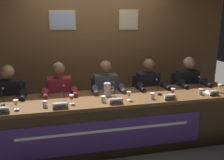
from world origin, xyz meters
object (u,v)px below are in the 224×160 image
(nameplate_far_left, at_px, (2,110))
(panelist_right, at_px, (149,90))
(chair_center, at_px, (104,105))
(water_cup_far_right, at_px, (201,92))
(panelist_far_left, at_px, (10,99))
(panelist_far_right, at_px, (189,87))
(water_cup_center, at_px, (103,99))
(chair_left, at_px, (61,108))
(microphone_center, at_px, (115,93))
(nameplate_left, at_px, (60,105))
(chair_far_left, at_px, (14,112))
(juice_glass_far_left, at_px, (16,103))
(document_stack_far_right, at_px, (210,92))
(chair_far_right, at_px, (182,98))
(panelist_center, at_px, (107,93))
(panelist_left, at_px, (60,96))
(nameplate_right, at_px, (170,97))
(water_cup_right, at_px, (152,96))
(juice_glass_far_right, at_px, (219,87))
(nameplate_center, at_px, (116,101))
(nameplate_far_right, at_px, (214,93))
(water_pitcher_central, at_px, (107,89))
(microphone_far_left, at_px, (3,100))
(juice_glass_right, at_px, (173,91))
(microphone_right, at_px, (159,89))
(juice_glass_left, at_px, (72,98))
(juice_glass_center, at_px, (129,94))
(chair_right, at_px, (145,101))
(microphone_far_right, at_px, (202,86))
(conference_table, at_px, (114,115))
(water_cup_left, at_px, (45,104))
(microphone_left, at_px, (64,97))

(nameplate_far_left, distance_m, panelist_right, 2.27)
(chair_center, height_order, water_cup_far_right, chair_center)
(panelist_far_left, distance_m, panelist_far_right, 2.91)
(water_cup_center, bearing_deg, chair_left, 125.82)
(microphone_center, bearing_deg, nameplate_left, -162.49)
(chair_far_left, relative_size, juice_glass_far_left, 7.13)
(nameplate_far_left, bearing_deg, chair_far_left, 91.55)
(document_stack_far_right, bearing_deg, chair_far_right, 93.39)
(panelist_far_left, relative_size, panelist_center, 1.00)
(panelist_left, relative_size, nameplate_right, 7.30)
(chair_center, distance_m, water_cup_right, 1.03)
(juice_glass_far_right, bearing_deg, nameplate_center, -174.74)
(nameplate_far_right, height_order, juice_glass_far_right, juice_glass_far_right)
(water_pitcher_central, bearing_deg, nameplate_right, -24.70)
(panelist_left, bearing_deg, microphone_far_left, -151.08)
(water_cup_center, distance_m, juice_glass_right, 1.02)
(microphone_center, distance_m, panelist_right, 0.84)
(microphone_right, height_order, chair_far_right, microphone_right)
(juice_glass_far_right, xyz_separation_m, water_pitcher_central, (-1.71, 0.21, 0.01))
(juice_glass_far_left, height_order, water_cup_far_right, juice_glass_far_left)
(microphone_center, bearing_deg, nameplate_far_left, -170.45)
(juice_glass_left, bearing_deg, chair_center, 51.73)
(chair_far_left, distance_m, water_pitcher_central, 1.55)
(juice_glass_center, height_order, water_pitcher_central, water_pitcher_central)
(microphone_far_left, relative_size, chair_right, 0.24)
(panelist_center, bearing_deg, nameplate_right, -42.46)
(nameplate_center, xyz_separation_m, panelist_right, (0.74, 0.69, -0.10))
(chair_left, height_order, chair_far_right, same)
(nameplate_center, relative_size, panelist_right, 0.15)
(panelist_far_left, bearing_deg, nameplate_far_right, -12.83)
(microphone_far_right, bearing_deg, panelist_far_left, 171.52)
(juice_glass_right, xyz_separation_m, water_cup_right, (-0.32, -0.02, -0.05))
(chair_center, bearing_deg, water_cup_right, -56.29)
(nameplate_left, distance_m, nameplate_center, 0.73)
(chair_left, bearing_deg, juice_glass_center, -40.35)
(chair_far_left, relative_size, panelist_far_left, 0.73)
(chair_center, relative_size, microphone_center, 4.09)
(chair_far_right, xyz_separation_m, document_stack_far_right, (0.04, -0.74, 0.34))
(conference_table, relative_size, water_cup_left, 46.36)
(microphone_left, relative_size, panelist_right, 0.18)
(panelist_left, height_order, panelist_right, same)
(chair_center, height_order, juice_glass_right, same)
(juice_glass_right, bearing_deg, water_cup_center, 179.79)
(water_cup_right, relative_size, water_pitcher_central, 0.40)
(nameplate_left, xyz_separation_m, panelist_center, (0.74, 0.69, -0.10))
(nameplate_left, bearing_deg, juice_glass_far_left, 169.60)
(juice_glass_far_left, bearing_deg, microphone_far_left, 135.20)
(panelist_right, distance_m, nameplate_right, 0.70)
(chair_center, xyz_separation_m, nameplate_far_right, (1.47, -0.87, 0.37))
(microphone_right, distance_m, water_cup_far_right, 0.62)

